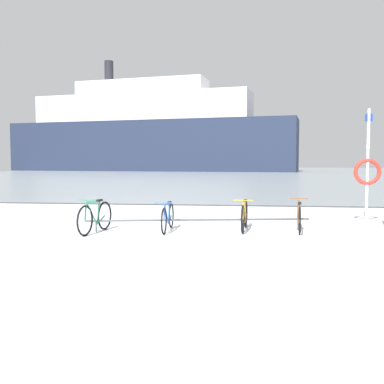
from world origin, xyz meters
TOP-DOWN VIEW (x-y plane):
  - ground at (0.00, 53.90)m, footprint 80.00×132.00m
  - bike_rack at (0.98, 3.63)m, footprint 5.42×1.09m
  - bicycle_0 at (-1.44, 3.08)m, footprint 0.46×1.68m
  - bicycle_1 at (0.23, 3.56)m, footprint 0.46×1.68m
  - bicycle_2 at (2.09, 3.92)m, footprint 0.46×1.69m
  - bicycle_3 at (3.42, 3.98)m, footprint 0.46×1.74m
  - rescue_post at (5.45, 5.66)m, footprint 0.74×0.11m
  - ferry_ship at (-16.09, 72.67)m, footprint 54.06×17.60m

SIDE VIEW (x-z plane):
  - ground at x=0.00m, z-range -0.08..0.00m
  - bike_rack at x=0.98m, z-range 0.12..0.42m
  - bicycle_1 at x=0.23m, z-range -0.03..0.72m
  - bicycle_3 at x=3.42m, z-range -0.03..0.74m
  - bicycle_2 at x=2.09m, z-range -0.04..0.76m
  - bicycle_0 at x=-1.44m, z-range -0.04..0.79m
  - rescue_post at x=5.45m, z-range -0.08..3.08m
  - ferry_ship at x=-16.09m, z-range -3.37..17.08m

